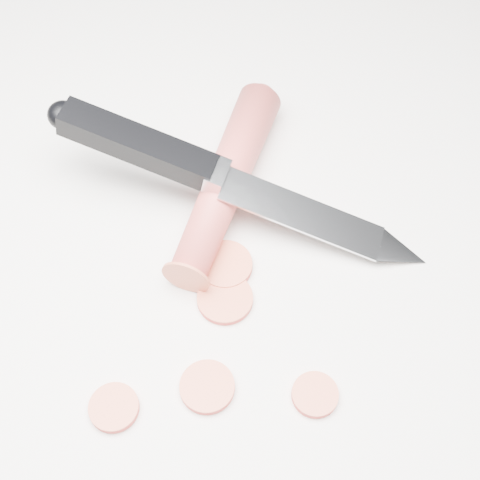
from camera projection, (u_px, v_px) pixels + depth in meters
ground at (197, 273)px, 0.47m from camera, size 2.40×2.40×0.00m
carrot at (226, 180)px, 0.49m from camera, size 0.15×0.13×0.03m
carrot_slice_0 at (315, 395)px, 0.42m from camera, size 0.03×0.03×0.01m
carrot_slice_1 at (225, 265)px, 0.47m from camera, size 0.04×0.04×0.01m
carrot_slice_2 at (114, 408)px, 0.42m from camera, size 0.03×0.03×0.01m
carrot_slice_3 at (225, 299)px, 0.46m from camera, size 0.04×0.04×0.01m
carrot_slice_4 at (207, 387)px, 0.42m from camera, size 0.04×0.04×0.01m
kitchen_knife at (238, 181)px, 0.47m from camera, size 0.20×0.24×0.07m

